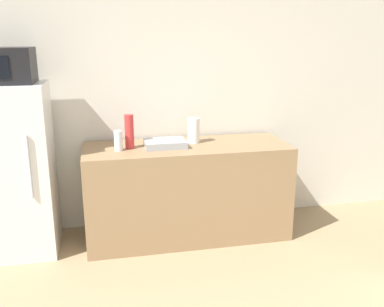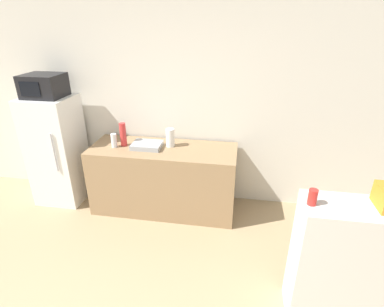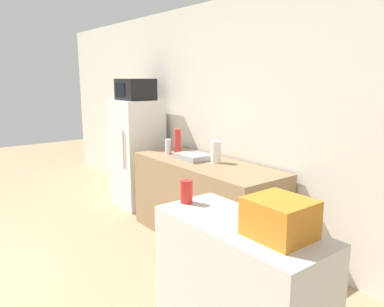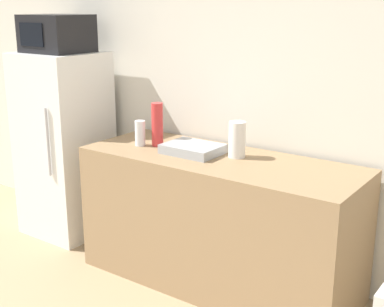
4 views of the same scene
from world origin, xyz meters
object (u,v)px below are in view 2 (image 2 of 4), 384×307
at_px(microwave, 44,86).
at_px(bottle_short, 114,140).
at_px(refrigerator, 57,150).
at_px(jar, 313,197).
at_px(paper_towel_roll, 170,138).
at_px(bottle_tall, 123,134).

bearing_deg(microwave, bottle_short, -4.57).
height_order(refrigerator, bottle_short, refrigerator).
xyz_separation_m(microwave, jar, (2.97, -1.38, -0.42)).
xyz_separation_m(jar, paper_towel_roll, (-1.41, 1.45, -0.19)).
distance_m(microwave, paper_towel_roll, 1.68).
bearing_deg(bottle_tall, paper_towel_roll, 7.19).
bearing_deg(refrigerator, jar, -24.90).
distance_m(refrigerator, bottle_short, 0.90).
bearing_deg(paper_towel_roll, bottle_tall, -172.81).
distance_m(microwave, bottle_tall, 1.13).
bearing_deg(paper_towel_roll, microwave, -177.42).
height_order(microwave, bottle_tall, microwave).
distance_m(bottle_tall, paper_towel_roll, 0.60).
bearing_deg(bottle_tall, microwave, 179.75).
height_order(microwave, bottle_short, microwave).
distance_m(refrigerator, paper_towel_roll, 1.58).
bearing_deg(bottle_short, jar, -31.89).
relative_size(bottle_tall, jar, 2.43).
distance_m(bottle_short, paper_towel_roll, 0.71).
distance_m(microwave, bottle_short, 1.08).
bearing_deg(paper_towel_roll, jar, -45.77).
relative_size(bottle_tall, paper_towel_roll, 1.30).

